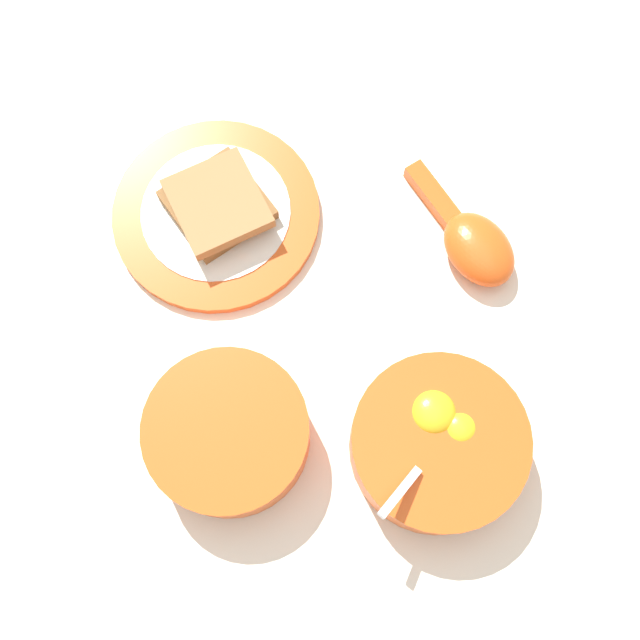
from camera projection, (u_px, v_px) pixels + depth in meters
ground_plane at (234, 305)px, 0.70m from camera, size 3.00×3.00×0.00m
egg_bowl at (438, 443)px, 0.63m from camera, size 0.15×0.15×0.08m
toast_plate at (216, 214)px, 0.72m from camera, size 0.20×0.20×0.01m
toast_sandwich at (218, 204)px, 0.70m from camera, size 0.12×0.12×0.03m
soup_spoon at (473, 243)px, 0.70m from camera, size 0.14×0.11×0.04m
congee_bowl at (228, 433)px, 0.63m from camera, size 0.14×0.14×0.05m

